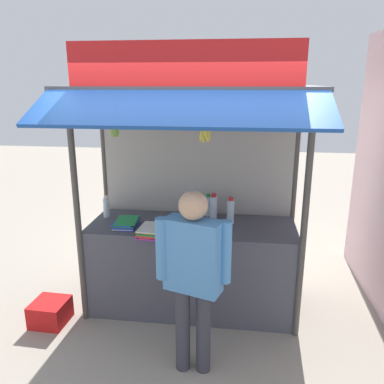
{
  "coord_description": "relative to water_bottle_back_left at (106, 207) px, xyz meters",
  "views": [
    {
      "loc": [
        0.49,
        -3.7,
        2.35
      ],
      "look_at": [
        0.0,
        0.0,
        1.28
      ],
      "focal_mm": 36.21,
      "sensor_mm": 36.0,
      "label": 1
    }
  ],
  "objects": [
    {
      "name": "stall_counter",
      "position": [
        0.95,
        -0.11,
        -0.58
      ],
      "size": [
        2.11,
        0.77,
        0.93
      ],
      "primitive_type": "cube",
      "color": "#4C4C56",
      "rests_on": "ground"
    },
    {
      "name": "water_bottle_back_left",
      "position": [
        0.0,
        0.0,
        0.0
      ],
      "size": [
        0.07,
        0.07,
        0.24
      ],
      "color": "silver",
      "rests_on": "stall_counter"
    },
    {
      "name": "banana_bunch_inner_right",
      "position": [
        0.34,
        -0.6,
        0.91
      ],
      "size": [
        0.09,
        0.09,
        0.3
      ],
      "color": "#332D23"
    },
    {
      "name": "vendor_person",
      "position": [
        1.09,
        -1.08,
        -0.1
      ],
      "size": [
        0.6,
        0.32,
        1.57
      ],
      "rotation": [
        0.0,
        0.0,
        -0.31
      ],
      "color": "#383842",
      "rests_on": "ground"
    },
    {
      "name": "magazine_stack_front_right",
      "position": [
        0.6,
        -0.43,
        -0.07
      ],
      "size": [
        0.27,
        0.34,
        0.08
      ],
      "color": "purple",
      "rests_on": "stall_counter"
    },
    {
      "name": "banana_bunch_inner_left",
      "position": [
        1.12,
        -0.6,
        0.9
      ],
      "size": [
        0.11,
        0.11,
        0.32
      ],
      "color": "#332D23"
    },
    {
      "name": "ground_plane",
      "position": [
        0.95,
        -0.11,
        -1.05
      ],
      "size": [
        20.0,
        20.0,
        0.0
      ],
      "primitive_type": "plane",
      "color": "#9E9384"
    },
    {
      "name": "magazine_stack_left",
      "position": [
        0.99,
        -0.4,
        -0.08
      ],
      "size": [
        0.21,
        0.27,
        0.06
      ],
      "color": "purple",
      "rests_on": "stall_counter"
    },
    {
      "name": "water_bottle_back_right",
      "position": [
        1.09,
        0.19,
        0.0
      ],
      "size": [
        0.07,
        0.07,
        0.25
      ],
      "color": "silver",
      "rests_on": "stall_counter"
    },
    {
      "name": "plastic_crate",
      "position": [
        -0.43,
        -0.62,
        -0.93
      ],
      "size": [
        0.35,
        0.35,
        0.24
      ],
      "primitive_type": "cube",
      "rotation": [
        0.0,
        0.0,
        -0.04
      ],
      "color": "red",
      "rests_on": "ground"
    },
    {
      "name": "stall_structure",
      "position": [
        0.95,
        -0.04,
        0.57
      ],
      "size": [
        2.31,
        1.55,
        2.67
      ],
      "color": "#4C4742",
      "rests_on": "ground"
    },
    {
      "name": "magazine_stack_center",
      "position": [
        0.29,
        -0.23,
        -0.08
      ],
      "size": [
        0.25,
        0.34,
        0.06
      ],
      "color": "blue",
      "rests_on": "stall_counter"
    },
    {
      "name": "water_bottle_far_left",
      "position": [
        1.34,
        -0.0,
        0.02
      ],
      "size": [
        0.08,
        0.08,
        0.28
      ],
      "color": "silver",
      "rests_on": "stall_counter"
    },
    {
      "name": "water_bottle_far_right",
      "position": [
        1.15,
        0.09,
        0.02
      ],
      "size": [
        0.08,
        0.08,
        0.28
      ],
      "color": "silver",
      "rests_on": "stall_counter"
    }
  ]
}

